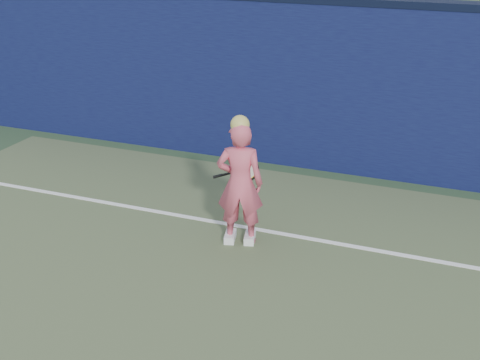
% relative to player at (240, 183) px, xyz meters
% --- Properties ---
extents(backstop_wall, '(24.00, 0.40, 2.50)m').
position_rel_player_xyz_m(backstop_wall, '(0.57, 2.85, 0.48)').
color(backstop_wall, '#0D0F39').
rests_on(backstop_wall, ground).
extents(wall_cap, '(24.00, 0.42, 0.10)m').
position_rel_player_xyz_m(wall_cap, '(0.57, 2.85, 1.78)').
color(wall_cap, black).
rests_on(wall_cap, backstop_wall).
extents(player, '(0.63, 0.49, 1.59)m').
position_rel_player_xyz_m(player, '(0.00, 0.00, 0.00)').
color(player, '#D25166').
rests_on(player, ground).
extents(racket, '(0.56, 0.24, 0.31)m').
position_rel_player_xyz_m(racket, '(-0.11, 0.43, -0.02)').
color(racket, black).
rests_on(racket, ground).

